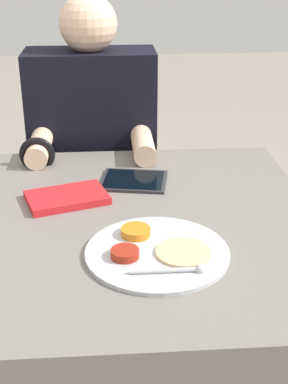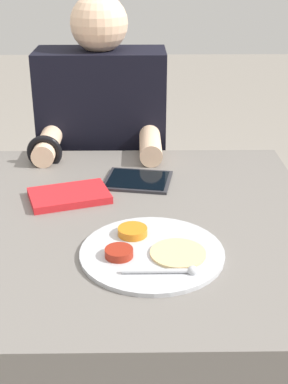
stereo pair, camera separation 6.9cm
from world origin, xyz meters
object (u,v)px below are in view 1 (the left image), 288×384
Objects in this scene: red_notebook at (67,198)px; person_diner at (95,178)px; tablet_device at (134,181)px; thali_tray at (156,251)px.

person_diner is (0.06, 0.52, -0.17)m from red_notebook.
tablet_device is (0.18, 0.11, -0.00)m from red_notebook.
thali_tray is 0.83m from person_diner.
thali_tray is 1.34× the size of red_notebook.
person_diner reaches higher than thali_tray.
person_diner reaches higher than tablet_device.
person_diner is at bearing 107.00° from tablet_device.
person_diner is at bearing 100.72° from thali_tray.
red_notebook is (-0.21, 0.28, 0.00)m from thali_tray.
person_diner is at bearing 83.40° from red_notebook.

